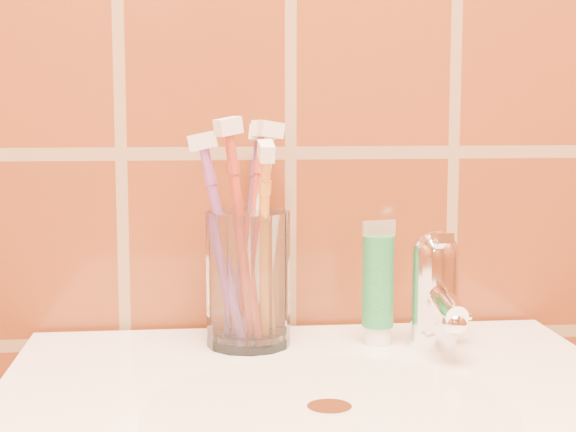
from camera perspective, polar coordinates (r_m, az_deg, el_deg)
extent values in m
cylinder|color=silver|center=(0.72, 2.69, -12.47)|extent=(0.30, 0.30, 0.00)
cylinder|color=white|center=(0.72, 2.69, -12.32)|extent=(0.04, 0.04, 0.00)
cylinder|color=white|center=(0.90, -2.58, -4.07)|extent=(0.10, 0.10, 0.14)
cylinder|color=white|center=(0.92, 5.80, -7.65)|extent=(0.03, 0.03, 0.02)
cylinder|color=#1A6F37|center=(0.91, 5.85, -4.21)|extent=(0.03, 0.03, 0.09)
cube|color=beige|center=(0.90, 5.89, -0.79)|extent=(0.04, 0.00, 0.02)
cylinder|color=white|center=(0.91, 9.42, -5.39)|extent=(0.05, 0.05, 0.09)
sphere|color=white|center=(0.90, 9.48, -2.44)|extent=(0.05, 0.05, 0.05)
cylinder|color=white|center=(0.87, 10.10, -5.45)|extent=(0.02, 0.09, 0.03)
cube|color=white|center=(0.89, 9.71, -1.42)|extent=(0.02, 0.06, 0.01)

